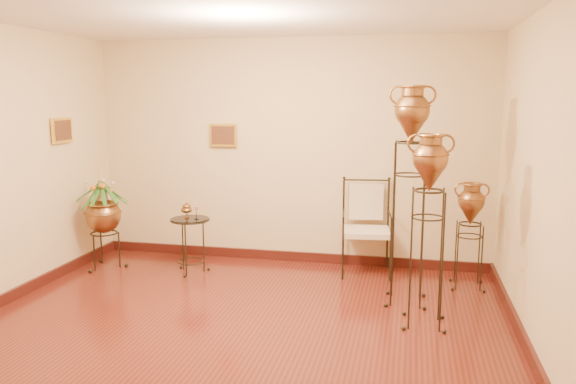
% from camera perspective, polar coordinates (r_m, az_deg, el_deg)
% --- Properties ---
extents(ground, '(5.00, 5.00, 0.00)m').
position_cam_1_polar(ground, '(5.04, -6.17, -14.80)').
color(ground, '#5A1A15').
rests_on(ground, ground).
extents(room_shell, '(5.02, 5.02, 2.81)m').
position_cam_1_polar(room_shell, '(4.61, -6.60, 5.25)').
color(room_shell, '#CEB885').
rests_on(room_shell, ground).
extents(amphora_tall, '(0.49, 0.49, 2.22)m').
position_cam_1_polar(amphora_tall, '(5.71, 12.20, -0.14)').
color(amphora_tall, '#2C2316').
rests_on(amphora_tall, ground).
extents(amphora_mid, '(0.41, 0.41, 1.79)m').
position_cam_1_polar(amphora_mid, '(5.21, 13.97, -3.71)').
color(amphora_mid, '#2C2316').
rests_on(amphora_mid, ground).
extents(amphora_short, '(0.38, 0.38, 1.19)m').
position_cam_1_polar(amphora_short, '(6.47, 17.95, -4.15)').
color(amphora_short, '#2C2316').
rests_on(amphora_short, ground).
extents(planter_urn, '(0.80, 0.80, 1.26)m').
position_cam_1_polar(planter_urn, '(7.19, -18.29, -1.88)').
color(planter_urn, '#2C2316').
rests_on(planter_urn, ground).
extents(armchair, '(0.69, 0.65, 1.11)m').
position_cam_1_polar(armchair, '(6.69, 7.95, -3.63)').
color(armchair, '#2C2316').
rests_on(armchair, ground).
extents(side_table, '(0.46, 0.46, 0.83)m').
position_cam_1_polar(side_table, '(6.83, -9.87, -5.25)').
color(side_table, '#2C2316').
rests_on(side_table, ground).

